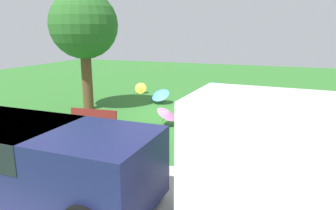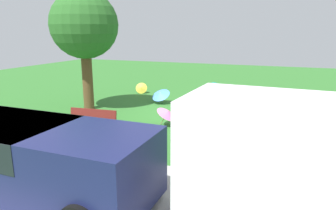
# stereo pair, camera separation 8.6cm
# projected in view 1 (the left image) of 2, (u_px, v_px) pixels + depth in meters

# --- Properties ---
(ground) EXTENTS (40.00, 40.00, 0.00)m
(ground) POSITION_uv_depth(u_px,v_px,m) (191.00, 115.00, 12.37)
(ground) COLOR #2D6B28
(road_strip) EXTENTS (40.00, 4.27, 0.01)m
(road_strip) POSITION_uv_depth(u_px,v_px,m) (91.00, 202.00, 6.09)
(road_strip) COLOR #B2AFA8
(road_strip) RESTS_ON ground
(van_dark) EXTENTS (4.61, 2.15, 1.53)m
(van_dark) POSITION_uv_depth(u_px,v_px,m) (36.00, 155.00, 6.07)
(van_dark) COLOR #191E4C
(van_dark) RESTS_ON ground
(box_trailer_white) EXTENTS (3.28, 2.03, 2.34)m
(box_trailer_white) POSITION_uv_depth(u_px,v_px,m) (293.00, 164.00, 4.71)
(box_trailer_white) COLOR white
(box_trailer_white) RESTS_ON ground
(park_bench) EXTENTS (1.64, 0.63, 0.90)m
(park_bench) POSITION_uv_depth(u_px,v_px,m) (96.00, 121.00, 9.92)
(park_bench) COLOR maroon
(park_bench) RESTS_ON ground
(shade_tree) EXTENTS (2.78, 2.78, 4.95)m
(shade_tree) POSITION_uv_depth(u_px,v_px,m) (84.00, 26.00, 12.55)
(shade_tree) COLOR brown
(shade_tree) RESTS_ON ground
(parasol_pink_0) EXTENTS (0.79, 0.82, 0.64)m
(parasol_pink_0) POSITION_uv_depth(u_px,v_px,m) (217.00, 108.00, 12.28)
(parasol_pink_0) COLOR tan
(parasol_pink_0) RESTS_ON ground
(parasol_yellow_0) EXTENTS (0.71, 0.63, 0.61)m
(parasol_yellow_0) POSITION_uv_depth(u_px,v_px,m) (141.00, 88.00, 16.65)
(parasol_yellow_0) COLOR tan
(parasol_yellow_0) RESTS_ON ground
(parasol_blue_1) EXTENTS (1.03, 1.00, 0.76)m
(parasol_blue_1) POSITION_uv_depth(u_px,v_px,m) (160.00, 94.00, 14.28)
(parasol_blue_1) COLOR tan
(parasol_blue_1) RESTS_ON ground
(parasol_blue_2) EXTENTS (0.61, 0.58, 0.57)m
(parasol_blue_2) POSITION_uv_depth(u_px,v_px,m) (321.00, 126.00, 10.03)
(parasol_blue_2) COLOR tan
(parasol_blue_2) RESTS_ON ground
(parasol_teal_1) EXTENTS (0.87, 0.90, 0.84)m
(parasol_teal_1) POSITION_uv_depth(u_px,v_px,m) (215.00, 90.00, 15.41)
(parasol_teal_1) COLOR tan
(parasol_teal_1) RESTS_ON ground
(parasol_teal_2) EXTENTS (0.85, 0.95, 0.83)m
(parasol_teal_2) POSITION_uv_depth(u_px,v_px,m) (219.00, 97.00, 13.87)
(parasol_teal_2) COLOR tan
(parasol_teal_2) RESTS_ON ground
(parasol_pink_4) EXTENTS (0.80, 0.83, 0.73)m
(parasol_pink_4) POSITION_uv_depth(u_px,v_px,m) (168.00, 113.00, 10.93)
(parasol_pink_4) COLOR tan
(parasol_pink_4) RESTS_ON ground
(parasol_blue_3) EXTENTS (1.16, 1.16, 0.86)m
(parasol_blue_3) POSITION_uv_depth(u_px,v_px,m) (250.00, 96.00, 13.33)
(parasol_blue_3) COLOR tan
(parasol_blue_3) RESTS_ON ground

